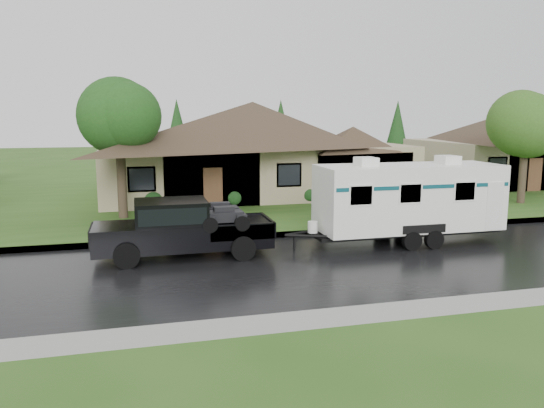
# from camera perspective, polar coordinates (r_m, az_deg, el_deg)

# --- Properties ---
(ground) EXTENTS (140.00, 140.00, 0.00)m
(ground) POSITION_cam_1_polar(r_m,az_deg,el_deg) (19.62, 1.06, -5.04)
(ground) COLOR #2E531A
(ground) RESTS_ON ground
(road) EXTENTS (140.00, 8.00, 0.01)m
(road) POSITION_cam_1_polar(r_m,az_deg,el_deg) (17.77, 2.80, -6.60)
(road) COLOR black
(road) RESTS_ON ground
(curb) EXTENTS (140.00, 0.50, 0.15)m
(curb) POSITION_cam_1_polar(r_m,az_deg,el_deg) (21.72, -0.52, -3.41)
(curb) COLOR gray
(curb) RESTS_ON ground
(lawn) EXTENTS (140.00, 26.00, 0.15)m
(lawn) POSITION_cam_1_polar(r_m,az_deg,el_deg) (34.03, -5.70, 1.27)
(lawn) COLOR #2E531A
(lawn) RESTS_ON ground
(house_main) EXTENTS (19.44, 10.80, 6.90)m
(house_main) POSITION_cam_1_polar(r_m,az_deg,el_deg) (33.00, -1.52, 7.19)
(house_main) COLOR tan
(house_main) RESTS_ON lawn
(house_neighbor) EXTENTS (15.12, 9.72, 6.45)m
(house_neighbor) POSITION_cam_1_polar(r_m,az_deg,el_deg) (42.62, 25.68, 6.43)
(house_neighbor) COLOR tan
(house_neighbor) RESTS_ON lawn
(tree_left_green) EXTENTS (3.93, 3.93, 6.51)m
(tree_left_green) POSITION_cam_1_polar(r_m,az_deg,el_deg) (25.61, -16.14, 8.56)
(tree_left_green) COLOR #382B1E
(tree_left_green) RESTS_ON lawn
(tree_right_green) EXTENTS (3.63, 3.63, 6.01)m
(tree_right_green) POSITION_cam_1_polar(r_m,az_deg,el_deg) (32.02, 25.69, 7.50)
(tree_right_green) COLOR #382B1E
(tree_right_green) RESTS_ON lawn
(shrub_row) EXTENTS (13.60, 1.00, 1.00)m
(shrub_row) POSITION_cam_1_polar(r_m,az_deg,el_deg) (28.81, -0.04, 0.98)
(shrub_row) COLOR #143814
(shrub_row) RESTS_ON lawn
(pickup_truck) EXTENTS (6.11, 2.32, 2.04)m
(pickup_truck) POSITION_cam_1_polar(r_m,az_deg,el_deg) (18.80, -9.87, -2.42)
(pickup_truck) COLOR black
(pickup_truck) RESTS_ON ground
(travel_trailer) EXTENTS (7.53, 2.65, 3.38)m
(travel_trailer) POSITION_cam_1_polar(r_m,az_deg,el_deg) (21.24, 14.49, 0.71)
(travel_trailer) COLOR white
(travel_trailer) RESTS_ON ground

